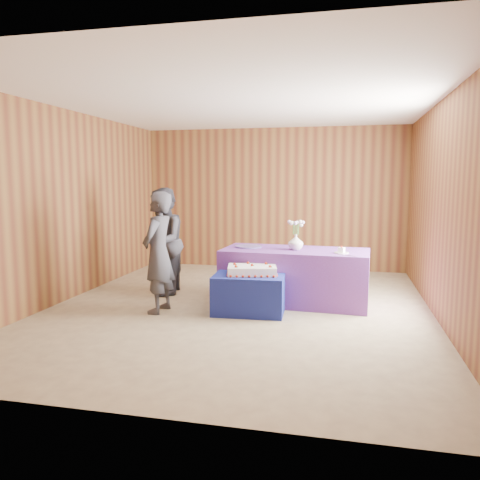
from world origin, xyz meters
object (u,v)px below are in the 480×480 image
(serving_table, at_px, (295,276))
(cake_table, at_px, (249,293))
(sheet_cake, at_px, (252,270))
(vase, at_px, (296,242))
(guest_left, at_px, (158,252))
(guest_right, at_px, (163,242))

(serving_table, bearing_deg, cake_table, -127.18)
(serving_table, relative_size, sheet_cake, 2.78)
(vase, relative_size, guest_left, 0.14)
(sheet_cake, bearing_deg, guest_left, 179.66)
(cake_table, distance_m, guest_right, 1.68)
(cake_table, bearing_deg, vase, 44.80)
(cake_table, relative_size, vase, 4.19)
(serving_table, height_order, guest_left, guest_left)
(serving_table, relative_size, vase, 9.32)
(serving_table, relative_size, guest_right, 1.25)
(guest_left, relative_size, guest_right, 0.98)
(vase, bearing_deg, cake_table, -132.05)
(serving_table, distance_m, guest_left, 1.92)
(cake_table, xyz_separation_m, guest_right, (-1.45, 0.65, 0.55))
(serving_table, xyz_separation_m, guest_right, (-1.97, 0.04, 0.42))
(guest_left, bearing_deg, serving_table, 120.79)
(sheet_cake, height_order, guest_right, guest_right)
(guest_right, bearing_deg, vase, 77.48)
(guest_right, bearing_deg, serving_table, 78.21)
(cake_table, bearing_deg, sheet_cake, -12.46)
(serving_table, height_order, guest_right, guest_right)
(guest_right, bearing_deg, cake_table, 55.07)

